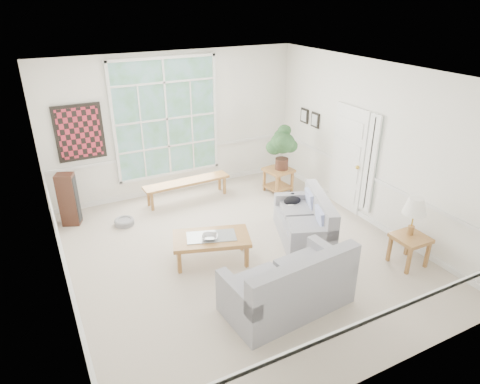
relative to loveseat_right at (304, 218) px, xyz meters
name	(u,v)px	position (x,y,z in m)	size (l,w,h in m)	color
floor	(240,253)	(-1.22, 0.08, -0.42)	(5.50, 6.00, 0.01)	#B4A695
ceiling	(240,74)	(-1.22, 0.08, 2.59)	(5.50, 6.00, 0.02)	white
wall_back	(176,124)	(-1.22, 3.08, 1.09)	(5.50, 0.02, 3.00)	white
wall_front	(378,274)	(-1.22, -2.92, 1.09)	(5.50, 0.02, 3.00)	white
wall_left	(52,209)	(-3.97, 0.08, 1.09)	(0.02, 6.00, 3.00)	white
wall_right	(374,146)	(1.53, 0.08, 1.09)	(0.02, 6.00, 3.00)	white
window_back	(167,119)	(-1.42, 3.04, 1.24)	(2.30, 0.08, 2.40)	white
entry_door	(348,159)	(1.49, 0.68, 0.64)	(0.08, 0.90, 2.10)	white
door_sidelight	(371,164)	(1.49, 0.05, 0.74)	(0.08, 0.26, 1.90)	white
wall_art	(80,133)	(-3.17, 3.03, 1.19)	(0.90, 0.06, 1.10)	maroon
wall_frame_near	(315,120)	(1.49, 1.83, 1.14)	(0.04, 0.26, 0.32)	black
wall_frame_far	(304,116)	(1.49, 2.23, 1.14)	(0.04, 0.26, 0.32)	black
loveseat_right	(304,218)	(0.00, 0.00, 0.00)	(0.79, 1.53, 0.83)	gray
loveseat_front	(287,278)	(-1.26, -1.41, 0.06)	(1.77, 0.91, 0.96)	gray
coffee_table	(212,249)	(-1.74, 0.10, -0.18)	(1.23, 0.67, 0.46)	olive
pewter_bowl	(210,237)	(-1.79, 0.05, 0.08)	(0.31, 0.31, 0.08)	#9D9DA2
window_bench	(187,190)	(-1.27, 2.45, -0.20)	(1.85, 0.36, 0.43)	olive
end_table	(278,180)	(0.67, 1.92, -0.14)	(0.54, 0.54, 0.54)	olive
houseplant	(282,148)	(0.72, 1.88, 0.62)	(0.57, 0.57, 0.97)	#264926
side_table	(408,250)	(1.06, -1.45, -0.15)	(0.51, 0.51, 0.52)	olive
table_lamp	(413,216)	(1.10, -1.38, 0.43)	(0.37, 0.37, 0.64)	silver
pet_bed	(124,222)	(-2.74, 1.98, -0.36)	(0.39, 0.39, 0.11)	slate
floor_speaker	(68,200)	(-3.62, 2.48, 0.10)	(0.32, 0.25, 1.03)	#391F15
cat	(292,200)	(0.11, 0.54, 0.09)	(0.35, 0.25, 0.16)	black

